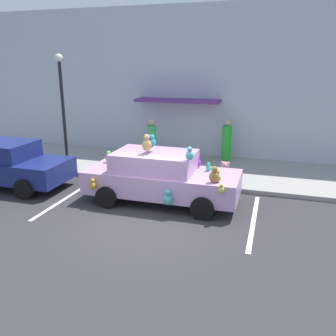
{
  "coord_description": "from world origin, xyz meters",
  "views": [
    {
      "loc": [
        3.06,
        -7.95,
        4.07
      ],
      "look_at": [
        -0.04,
        2.18,
        0.9
      ],
      "focal_mm": 37.56,
      "sensor_mm": 36.0,
      "label": 1
    }
  ],
  "objects_px": {
    "plush_covered_car": "(160,176)",
    "pedestrian_walking_past": "(227,142)",
    "pedestrian_near_shopfront": "(152,141)",
    "teddy_bear_on_sidewalk": "(225,173)",
    "street_lamp_post": "(62,101)",
    "parked_sedan_behind": "(6,163)"
  },
  "relations": [
    {
      "from": "plush_covered_car",
      "to": "pedestrian_walking_past",
      "type": "height_order",
      "value": "plush_covered_car"
    },
    {
      "from": "plush_covered_car",
      "to": "pedestrian_walking_past",
      "type": "relative_size",
      "value": 2.7
    },
    {
      "from": "plush_covered_car",
      "to": "pedestrian_near_shopfront",
      "type": "bearing_deg",
      "value": 112.87
    },
    {
      "from": "plush_covered_car",
      "to": "pedestrian_near_shopfront",
      "type": "distance_m",
      "value": 4.3
    },
    {
      "from": "teddy_bear_on_sidewalk",
      "to": "pedestrian_walking_past",
      "type": "xyz_separation_m",
      "value": [
        -0.37,
        2.97,
        0.43
      ]
    },
    {
      "from": "street_lamp_post",
      "to": "pedestrian_walking_past",
      "type": "height_order",
      "value": "street_lamp_post"
    },
    {
      "from": "parked_sedan_behind",
      "to": "pedestrian_near_shopfront",
      "type": "bearing_deg",
      "value": 46.98
    },
    {
      "from": "pedestrian_near_shopfront",
      "to": "street_lamp_post",
      "type": "bearing_deg",
      "value": -143.65
    },
    {
      "from": "street_lamp_post",
      "to": "plush_covered_car",
      "type": "bearing_deg",
      "value": -23.46
    },
    {
      "from": "pedestrian_near_shopfront",
      "to": "pedestrian_walking_past",
      "type": "height_order",
      "value": "pedestrian_near_shopfront"
    },
    {
      "from": "plush_covered_car",
      "to": "teddy_bear_on_sidewalk",
      "type": "xyz_separation_m",
      "value": [
        1.68,
        1.86,
        -0.3
      ]
    },
    {
      "from": "plush_covered_car",
      "to": "street_lamp_post",
      "type": "relative_size",
      "value": 1.08
    },
    {
      "from": "teddy_bear_on_sidewalk",
      "to": "street_lamp_post",
      "type": "bearing_deg",
      "value": 179.35
    },
    {
      "from": "parked_sedan_behind",
      "to": "pedestrian_near_shopfront",
      "type": "xyz_separation_m",
      "value": [
        3.83,
        4.11,
        0.15
      ]
    },
    {
      "from": "parked_sedan_behind",
      "to": "teddy_bear_on_sidewalk",
      "type": "distance_m",
      "value": 7.47
    },
    {
      "from": "street_lamp_post",
      "to": "pedestrian_near_shopfront",
      "type": "xyz_separation_m",
      "value": [
        2.77,
        2.04,
        -1.78
      ]
    },
    {
      "from": "pedestrian_near_shopfront",
      "to": "pedestrian_walking_past",
      "type": "relative_size",
      "value": 1.0
    },
    {
      "from": "pedestrian_walking_past",
      "to": "plush_covered_car",
      "type": "bearing_deg",
      "value": -105.17
    },
    {
      "from": "street_lamp_post",
      "to": "pedestrian_walking_past",
      "type": "xyz_separation_m",
      "value": [
        5.75,
        2.9,
        -1.79
      ]
    },
    {
      "from": "teddy_bear_on_sidewalk",
      "to": "pedestrian_near_shopfront",
      "type": "relative_size",
      "value": 0.45
    },
    {
      "from": "plush_covered_car",
      "to": "street_lamp_post",
      "type": "xyz_separation_m",
      "value": [
        -4.44,
        1.93,
        1.92
      ]
    },
    {
      "from": "parked_sedan_behind",
      "to": "street_lamp_post",
      "type": "relative_size",
      "value": 1.02
    }
  ]
}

